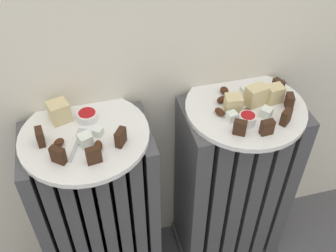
% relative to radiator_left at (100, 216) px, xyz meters
% --- Properties ---
extents(radiator_left, '(0.30, 0.18, 0.56)m').
position_rel_radiator_left_xyz_m(radiator_left, '(0.00, 0.00, 0.00)').
color(radiator_left, '#47474C').
rests_on(radiator_left, ground_plane).
extents(radiator_right, '(0.30, 0.18, 0.56)m').
position_rel_radiator_left_xyz_m(radiator_right, '(0.37, 0.00, 0.00)').
color(radiator_right, '#47474C').
rests_on(radiator_right, ground_plane).
extents(plate_left, '(0.28, 0.28, 0.01)m').
position_rel_radiator_left_xyz_m(plate_left, '(0.00, 0.00, 0.29)').
color(plate_left, white).
rests_on(plate_left, radiator_left).
extents(plate_right, '(0.28, 0.28, 0.01)m').
position_rel_radiator_left_xyz_m(plate_right, '(0.37, 0.00, 0.29)').
color(plate_right, white).
rests_on(plate_right, radiator_right).
extents(dark_cake_slice_left_0, '(0.02, 0.03, 0.04)m').
position_rel_radiator_left_xyz_m(dark_cake_slice_left_0, '(-0.09, -0.01, 0.32)').
color(dark_cake_slice_left_0, '#382114').
rests_on(dark_cake_slice_left_0, plate_left).
extents(dark_cake_slice_left_1, '(0.03, 0.03, 0.04)m').
position_rel_radiator_left_xyz_m(dark_cake_slice_left_1, '(-0.05, -0.07, 0.32)').
color(dark_cake_slice_left_1, '#382114').
rests_on(dark_cake_slice_left_1, plate_left).
extents(dark_cake_slice_left_2, '(0.03, 0.02, 0.04)m').
position_rel_radiator_left_xyz_m(dark_cake_slice_left_2, '(0.01, -0.09, 0.32)').
color(dark_cake_slice_left_2, '#382114').
rests_on(dark_cake_slice_left_2, plate_left).
extents(dark_cake_slice_left_3, '(0.03, 0.03, 0.04)m').
position_rel_radiator_left_xyz_m(dark_cake_slice_left_3, '(0.07, -0.05, 0.32)').
color(dark_cake_slice_left_3, '#382114').
rests_on(dark_cake_slice_left_3, plate_left).
extents(marble_cake_slice_left_0, '(0.05, 0.05, 0.05)m').
position_rel_radiator_left_xyz_m(marble_cake_slice_left_0, '(-0.04, 0.06, 0.32)').
color(marble_cake_slice_left_0, beige).
rests_on(marble_cake_slice_left_0, plate_left).
extents(turkish_delight_left_0, '(0.03, 0.03, 0.03)m').
position_rel_radiator_left_xyz_m(turkish_delight_left_0, '(0.00, -0.03, 0.31)').
color(turkish_delight_left_0, white).
rests_on(turkish_delight_left_0, plate_left).
extents(turkish_delight_left_1, '(0.03, 0.03, 0.02)m').
position_rel_radiator_left_xyz_m(turkish_delight_left_1, '(0.03, -0.01, 0.31)').
color(turkish_delight_left_1, white).
rests_on(turkish_delight_left_1, plate_left).
extents(medjool_date_left_0, '(0.03, 0.03, 0.02)m').
position_rel_radiator_left_xyz_m(medjool_date_left_0, '(-0.05, -0.02, 0.31)').
color(medjool_date_left_0, '#3D1E0F').
rests_on(medjool_date_left_0, plate_left).
extents(medjool_date_left_1, '(0.02, 0.03, 0.02)m').
position_rel_radiator_left_xyz_m(medjool_date_left_1, '(0.03, -0.05, 0.31)').
color(medjool_date_left_1, '#3D1E0F').
rests_on(medjool_date_left_1, plate_left).
extents(jam_bowl_left, '(0.05, 0.05, 0.02)m').
position_rel_radiator_left_xyz_m(jam_bowl_left, '(0.01, 0.04, 0.31)').
color(jam_bowl_left, white).
rests_on(jam_bowl_left, plate_left).
extents(dark_cake_slice_right_0, '(0.03, 0.03, 0.03)m').
position_rel_radiator_left_xyz_m(dark_cake_slice_right_0, '(0.32, -0.08, 0.32)').
color(dark_cake_slice_right_0, '#382114').
rests_on(dark_cake_slice_right_0, plate_right).
extents(dark_cake_slice_right_1, '(0.03, 0.02, 0.03)m').
position_rel_radiator_left_xyz_m(dark_cake_slice_right_1, '(0.38, -0.10, 0.32)').
color(dark_cake_slice_right_1, '#382114').
rests_on(dark_cake_slice_right_1, plate_right).
extents(dark_cake_slice_right_2, '(0.03, 0.03, 0.03)m').
position_rel_radiator_left_xyz_m(dark_cake_slice_right_2, '(0.43, -0.08, 0.32)').
color(dark_cake_slice_right_2, '#382114').
rests_on(dark_cake_slice_right_2, plate_right).
extents(dark_cake_slice_right_3, '(0.02, 0.03, 0.03)m').
position_rel_radiator_left_xyz_m(dark_cake_slice_right_3, '(0.46, -0.03, 0.32)').
color(dark_cake_slice_right_3, '#382114').
rests_on(dark_cake_slice_right_3, plate_right).
extents(dark_cake_slice_right_4, '(0.02, 0.03, 0.03)m').
position_rel_radiator_left_xyz_m(dark_cake_slice_right_4, '(0.46, 0.03, 0.32)').
color(dark_cake_slice_right_4, '#382114').
rests_on(dark_cake_slice_right_4, plate_right).
extents(marble_cake_slice_right_0, '(0.05, 0.04, 0.05)m').
position_rel_radiator_left_xyz_m(marble_cake_slice_right_0, '(0.39, 0.00, 0.32)').
color(marble_cake_slice_right_0, beige).
rests_on(marble_cake_slice_right_0, plate_right).
extents(marble_cake_slice_right_1, '(0.04, 0.03, 0.04)m').
position_rel_radiator_left_xyz_m(marble_cake_slice_right_1, '(0.44, 0.00, 0.32)').
color(marble_cake_slice_right_1, beige).
rests_on(marble_cake_slice_right_1, plate_right).
extents(marble_cake_slice_right_2, '(0.04, 0.04, 0.04)m').
position_rel_radiator_left_xyz_m(marble_cake_slice_right_2, '(0.33, -0.01, 0.32)').
color(marble_cake_slice_right_2, beige).
rests_on(marble_cake_slice_right_2, plate_right).
extents(turkish_delight_right_0, '(0.02, 0.02, 0.02)m').
position_rel_radiator_left_xyz_m(turkish_delight_right_0, '(0.32, -0.04, 0.31)').
color(turkish_delight_right_0, white).
rests_on(turkish_delight_right_0, plate_right).
extents(turkish_delight_right_1, '(0.02, 0.02, 0.02)m').
position_rel_radiator_left_xyz_m(turkish_delight_right_1, '(0.38, 0.04, 0.31)').
color(turkish_delight_right_1, white).
rests_on(turkish_delight_right_1, plate_right).
extents(turkish_delight_right_2, '(0.03, 0.03, 0.02)m').
position_rel_radiator_left_xyz_m(turkish_delight_right_2, '(0.40, -0.05, 0.31)').
color(turkish_delight_right_2, white).
rests_on(turkish_delight_right_2, plate_right).
extents(medjool_date_right_0, '(0.03, 0.03, 0.02)m').
position_rel_radiator_left_xyz_m(medjool_date_right_0, '(0.30, -0.01, 0.31)').
color(medjool_date_right_0, '#3D1E0F').
rests_on(medjool_date_right_0, plate_right).
extents(medjool_date_right_1, '(0.02, 0.03, 0.02)m').
position_rel_radiator_left_xyz_m(medjool_date_right_1, '(0.36, -0.03, 0.31)').
color(medjool_date_right_1, '#3D1E0F').
rests_on(medjool_date_right_1, plate_right).
extents(medjool_date_right_2, '(0.03, 0.02, 0.02)m').
position_rel_radiator_left_xyz_m(medjool_date_right_2, '(0.32, 0.03, 0.31)').
color(medjool_date_right_2, '#3D1E0F').
rests_on(medjool_date_right_2, plate_right).
extents(medjool_date_right_3, '(0.02, 0.03, 0.02)m').
position_rel_radiator_left_xyz_m(medjool_date_right_3, '(0.34, 0.06, 0.31)').
color(medjool_date_right_3, '#3D1E0F').
rests_on(medjool_date_right_3, plate_right).
extents(jam_bowl_right, '(0.04, 0.04, 0.02)m').
position_rel_radiator_left_xyz_m(jam_bowl_right, '(0.35, -0.06, 0.31)').
color(jam_bowl_right, white).
rests_on(jam_bowl_right, plate_right).
extents(fork, '(0.05, 0.09, 0.00)m').
position_rel_radiator_left_xyz_m(fork, '(-0.01, -0.02, 0.30)').
color(fork, '#B7B7BC').
rests_on(fork, plate_left).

